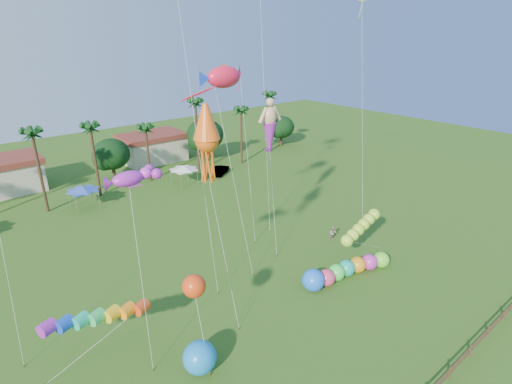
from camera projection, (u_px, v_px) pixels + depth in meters
ground at (345, 349)px, 28.51m from camera, size 160.00×160.00×0.00m
tree_line at (130, 151)px, 60.36m from camera, size 69.46×8.91×11.00m
buildings_row at (75, 164)px, 61.53m from camera, size 35.00×7.00×4.00m
tent_row at (84, 189)px, 49.79m from camera, size 31.00×4.00×0.60m
car_b at (220, 170)px, 63.09m from camera, size 4.40×3.66×1.42m
spectator_b at (333, 233)px, 43.15m from camera, size 0.95×0.86×1.61m
caterpillar_inflatable at (344, 270)px, 36.35m from camera, size 9.69×3.60×1.98m
blue_ball at (200, 357)px, 26.26m from camera, size 2.25×2.25×2.25m
rainbow_tube at (118, 318)px, 26.97m from camera, size 8.40×2.38×3.55m
green_worm at (347, 241)px, 36.99m from camera, size 9.35×1.96×3.74m
orange_ball_kite at (194, 286)px, 25.60m from camera, size 1.75×2.77×6.66m
merman_kite at (270, 130)px, 39.34m from camera, size 3.22×4.46×14.67m
fish_kite at (224, 77)px, 34.74m from camera, size 5.30×6.65×18.43m
squid_kite at (207, 141)px, 27.67m from camera, size 2.30×4.67×16.71m
lobster_kite at (128, 179)px, 25.02m from camera, size 4.09×4.91×13.18m
delta_kite_red at (240, 74)px, 40.30m from camera, size 2.06×4.72×17.94m
delta_kite_yellow at (362, 3)px, 41.00m from camera, size 2.39×4.57×24.89m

